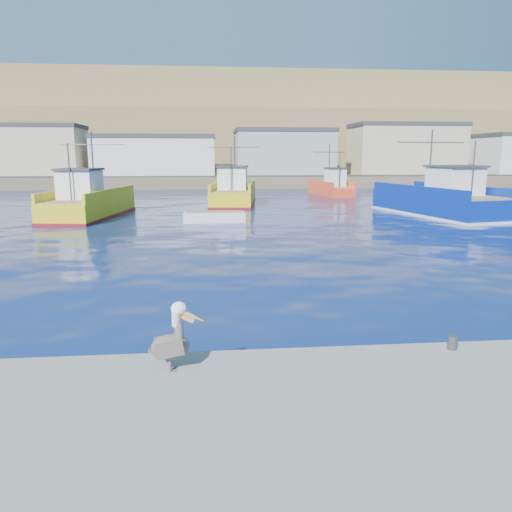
# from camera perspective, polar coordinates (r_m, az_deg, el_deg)

# --- Properties ---
(ground) EXTENTS (260.00, 260.00, 0.00)m
(ground) POSITION_cam_1_polar(r_m,az_deg,el_deg) (13.93, 3.62, -7.73)
(ground) COLOR #06144F
(ground) RESTS_ON ground
(dock_bollards) EXTENTS (36.20, 0.20, 0.30)m
(dock_bollards) POSITION_cam_1_polar(r_m,az_deg,el_deg) (10.71, 9.82, -10.17)
(dock_bollards) COLOR #4C4C4C
(dock_bollards) RESTS_ON dock
(far_shore) EXTENTS (200.00, 81.00, 24.00)m
(far_shore) POSITION_cam_1_polar(r_m,az_deg,el_deg) (122.29, -4.68, 13.41)
(far_shore) COLOR brown
(far_shore) RESTS_ON ground
(trawler_yellow_a) EXTENTS (5.34, 11.46, 6.48)m
(trawler_yellow_a) POSITION_cam_1_polar(r_m,az_deg,el_deg) (39.91, -18.60, 5.72)
(trawler_yellow_a) COLOR gold
(trawler_yellow_a) RESTS_ON ground
(trawler_yellow_b) EXTENTS (5.29, 11.31, 6.47)m
(trawler_yellow_b) POSITION_cam_1_polar(r_m,az_deg,el_deg) (48.26, -2.55, 7.17)
(trawler_yellow_b) COLOR gold
(trawler_yellow_b) RESTS_ON ground
(trawler_blue) EXTENTS (6.78, 13.17, 6.67)m
(trawler_blue) POSITION_cam_1_polar(r_m,az_deg,el_deg) (41.62, 20.27, 5.93)
(trawler_blue) COLOR navy
(trawler_blue) RESTS_ON ground
(boat_orange) EXTENTS (4.09, 7.89, 5.98)m
(boat_orange) POSITION_cam_1_polar(r_m,az_deg,el_deg) (59.51, 8.68, 7.82)
(boat_orange) COLOR #EA4921
(boat_orange) RESTS_ON ground
(skiff_mid) EXTENTS (4.27, 1.53, 0.93)m
(skiff_mid) POSITION_cam_1_polar(r_m,az_deg,el_deg) (35.01, -4.78, 4.35)
(skiff_mid) COLOR silver
(skiff_mid) RESTS_ON ground
(pelican) EXTENTS (1.10, 0.51, 1.35)m
(pelican) POSITION_cam_1_polar(r_m,az_deg,el_deg) (9.79, -9.56, -9.58)
(pelican) COLOR #595451
(pelican) RESTS_ON dock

